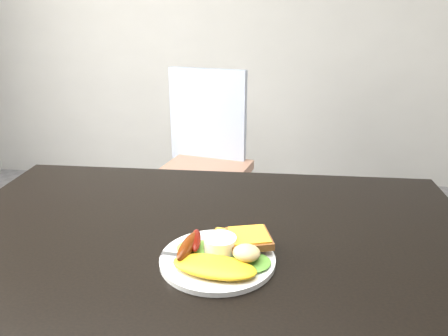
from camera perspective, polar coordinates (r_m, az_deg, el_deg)
name	(u,v)px	position (r m, az deg, el deg)	size (l,w,h in m)	color
dining_table	(206,245)	(0.97, -2.34, -9.96)	(1.20, 0.80, 0.04)	black
dining_chair	(203,173)	(2.15, -2.74, -0.64)	(0.41, 0.41, 0.05)	tan
person	(158,135)	(1.56, -8.68, 4.26)	(0.57, 0.38, 1.59)	navy
plate	(218,260)	(0.87, -0.85, -11.87)	(0.23, 0.23, 0.01)	white
lettuce_left	(195,248)	(0.88, -3.77, -10.41)	(0.08, 0.07, 0.01)	green
lettuce_right	(249,262)	(0.84, 3.25, -12.17)	(0.08, 0.08, 0.01)	#45892F
omelette	(214,267)	(0.82, -1.28, -12.75)	(0.16, 0.08, 0.02)	yellow
sausage_a	(188,245)	(0.86, -4.69, -10.05)	(0.03, 0.11, 0.03)	#592D08
sausage_b	(196,240)	(0.88, -3.71, -9.36)	(0.02, 0.09, 0.02)	#611305
ramekin	(220,246)	(0.86, -0.51, -10.13)	(0.06, 0.06, 0.04)	white
toast_a	(230,242)	(0.90, 0.74, -9.67)	(0.08, 0.08, 0.01)	olive
toast_b	(249,239)	(0.89, 3.30, -9.19)	(0.08, 0.08, 0.01)	brown
potato_salad	(247,253)	(0.83, 2.97, -11.01)	(0.05, 0.05, 0.03)	beige
fork	(200,259)	(0.86, -3.14, -11.72)	(0.16, 0.01, 0.00)	#ADAFB7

